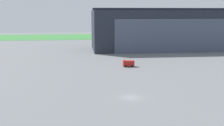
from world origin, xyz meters
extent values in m
plane|color=slate|center=(0.00, 0.00, 0.00)|extent=(440.00, 440.00, 0.00)
cube|color=#387A38|center=(0.00, 167.05, 0.04)|extent=(440.00, 56.00, 0.08)
cube|color=#232833|center=(33.78, 82.77, 9.90)|extent=(76.02, 29.12, 19.81)
cube|color=#424C60|center=(33.78, 68.05, 7.92)|extent=(57.77, 0.30, 15.85)
cube|color=#232833|center=(33.78, 82.77, 20.41)|extent=(76.02, 6.99, 1.20)
cube|color=#AD1E19|center=(4.52, 36.22, 1.27)|extent=(1.20, 1.91, 1.86)
cube|color=#AD1E19|center=(6.45, 36.20, 1.22)|extent=(2.70, 1.93, 1.76)
cylinder|color=black|center=(4.71, 37.25, 0.34)|extent=(0.69, 0.27, 0.69)
cylinder|color=black|center=(4.69, 35.17, 0.34)|extent=(0.69, 0.27, 0.69)
cylinder|color=black|center=(7.02, 37.23, 0.34)|extent=(0.69, 0.27, 0.69)
cylinder|color=black|center=(7.00, 35.15, 0.34)|extent=(0.69, 0.27, 0.69)
camera|label=1|loc=(-11.09, -59.50, 18.38)|focal=45.33mm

